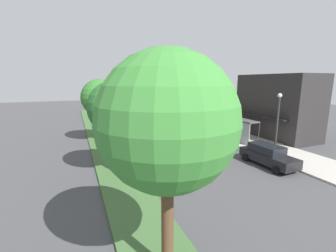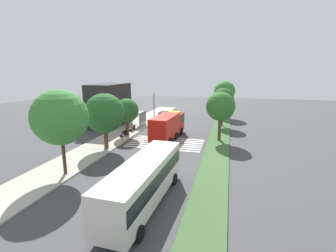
# 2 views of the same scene
# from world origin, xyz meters

# --- Properties ---
(ground_plane) EXTENTS (120.00, 120.00, 0.00)m
(ground_plane) POSITION_xyz_m (0.00, 0.00, 0.00)
(ground_plane) COLOR #424244
(sidewalk) EXTENTS (60.00, 4.88, 0.14)m
(sidewalk) POSITION_xyz_m (0.00, 8.13, 0.07)
(sidewalk) COLOR #ADA89E
(sidewalk) RESTS_ON ground_plane
(median_strip) EXTENTS (60.00, 3.00, 0.14)m
(median_strip) POSITION_xyz_m (0.00, -7.19, 0.07)
(median_strip) COLOR #3D6033
(median_strip) RESTS_ON ground_plane
(crosswalk) EXTENTS (5.85, 10.25, 0.01)m
(crosswalk) POSITION_xyz_m (-2.85, 0.00, 0.01)
(crosswalk) COLOR silver
(crosswalk) RESTS_ON ground_plane
(fire_truck) EXTENTS (9.85, 3.30, 3.68)m
(fire_truck) POSITION_xyz_m (-0.38, 0.20, 2.07)
(fire_truck) COLOR red
(fire_truck) RESTS_ON ground_plane
(parked_car_west) EXTENTS (4.41, 2.29, 1.73)m
(parked_car_west) POSITION_xyz_m (-30.88, 4.49, 0.89)
(parked_car_west) COLOR silver
(parked_car_west) RESTS_ON ground_plane
(parked_car_mid) EXTENTS (4.80, 2.14, 1.70)m
(parked_car_mid) POSITION_xyz_m (12.85, 4.49, 0.88)
(parked_car_mid) COLOR black
(parked_car_mid) RESTS_ON ground_plane
(transit_bus) EXTENTS (11.24, 3.25, 3.42)m
(transit_bus) POSITION_xyz_m (-18.80, -2.56, 2.04)
(transit_bus) COLOR silver
(transit_bus) RESTS_ON ground_plane
(bus_stop_shelter) EXTENTS (3.50, 1.40, 2.46)m
(bus_stop_shelter) POSITION_xyz_m (6.44, 7.07, 1.89)
(bus_stop_shelter) COLOR #4C4C51
(bus_stop_shelter) RESTS_ON sidewalk
(bench_near_shelter) EXTENTS (1.60, 0.50, 0.90)m
(bench_near_shelter) POSITION_xyz_m (2.44, 7.09, 0.59)
(bench_near_shelter) COLOR #4C3823
(bench_near_shelter) RESTS_ON sidewalk
(bench_west_of_shelter) EXTENTS (1.60, 0.50, 0.90)m
(bench_west_of_shelter) POSITION_xyz_m (-1.23, 7.09, 0.59)
(bench_west_of_shelter) COLOR black
(bench_west_of_shelter) RESTS_ON sidewalk
(street_lamp) EXTENTS (0.36, 0.36, 5.66)m
(street_lamp) POSITION_xyz_m (11.89, 6.29, 3.52)
(street_lamp) COLOR #2D2D30
(street_lamp) RESTS_ON sidewalk
(storefront_building) EXTENTS (9.40, 5.50, 7.60)m
(storefront_building) POSITION_xyz_m (5.84, 12.92, 3.80)
(storefront_building) COLOR #282626
(storefront_building) RESTS_ON ground_plane
(sidewalk_tree_far_west) EXTENTS (5.16, 5.16, 8.12)m
(sidewalk_tree_far_west) POSITION_xyz_m (-15.59, 6.69, 5.67)
(sidewalk_tree_far_west) COLOR #47301E
(sidewalk_tree_far_west) RESTS_ON sidewalk
(sidewalk_tree_west) EXTENTS (4.96, 4.96, 7.05)m
(sidewalk_tree_west) POSITION_xyz_m (-7.36, 6.69, 4.69)
(sidewalk_tree_west) COLOR #513823
(sidewalk_tree_west) RESTS_ON sidewalk
(sidewalk_tree_center) EXTENTS (3.61, 3.61, 5.68)m
(sidewalk_tree_center) POSITION_xyz_m (-0.62, 6.69, 3.98)
(sidewalk_tree_center) COLOR #513823
(sidewalk_tree_center) RESTS_ON sidewalk
(median_tree_far_west) EXTENTS (4.07, 4.07, 6.90)m
(median_tree_far_west) POSITION_xyz_m (0.13, -7.19, 4.97)
(median_tree_far_west) COLOR #513823
(median_tree_far_west) RESTS_ON median_strip
(median_tree_west) EXTENTS (3.87, 3.87, 6.76)m
(median_tree_west) POSITION_xyz_m (10.03, -7.19, 4.94)
(median_tree_west) COLOR #47301E
(median_tree_west) RESTS_ON median_strip
(median_tree_center) EXTENTS (4.47, 4.47, 7.70)m
(median_tree_center) POSITION_xyz_m (19.64, -7.19, 5.58)
(median_tree_center) COLOR #513823
(median_tree_center) RESTS_ON median_strip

